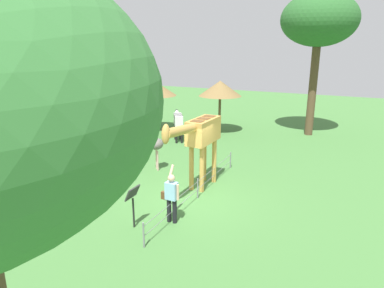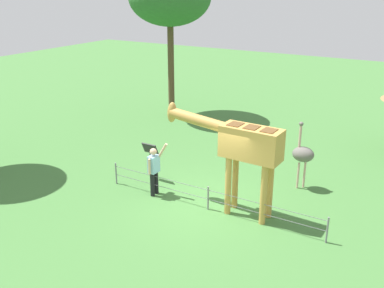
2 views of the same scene
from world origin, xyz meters
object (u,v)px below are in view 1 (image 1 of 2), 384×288
at_px(shade_hut_far, 220,89).
at_px(visitor, 171,195).
at_px(ostrich, 157,144).
at_px(info_sign, 133,198).
at_px(zebra, 178,121).
at_px(tree_west, 319,21).
at_px(shade_hut_aside, 103,96).
at_px(giraffe, 200,136).
at_px(shade_hut_near, 155,89).

bearing_deg(shade_hut_far, visitor, 14.11).
distance_m(ostrich, info_sign, 5.02).
distance_m(zebra, tree_west, 9.77).
xyz_separation_m(ostrich, info_sign, (4.61, 1.98, -0.23)).
relative_size(shade_hut_aside, info_sign, 2.36).
height_order(shade_hut_aside, info_sign, shade_hut_aside).
relative_size(shade_hut_far, shade_hut_aside, 1.04).
xyz_separation_m(giraffe, ostrich, (-1.05, -2.54, -0.92)).
bearing_deg(tree_west, shade_hut_aside, -56.82).
bearing_deg(shade_hut_near, zebra, 56.34).
distance_m(zebra, shade_hut_far, 3.61).
bearing_deg(shade_hut_far, giraffe, 16.50).
bearing_deg(shade_hut_near, ostrich, 31.66).
bearing_deg(visitor, shade_hut_far, -165.89).
relative_size(tree_west, info_sign, 6.22).
relative_size(visitor, shade_hut_aside, 0.57).
height_order(shade_hut_far, info_sign, shade_hut_far).
bearing_deg(ostrich, shade_hut_aside, -118.36).
distance_m(shade_hut_far, tree_west, 6.72).
distance_m(giraffe, visitor, 3.04).
xyz_separation_m(shade_hut_far, info_sign, (12.18, 1.99, -1.80)).
distance_m(ostrich, shade_hut_near, 7.54).
bearing_deg(info_sign, giraffe, 170.99).
xyz_separation_m(giraffe, shade_hut_near, (-7.34, -6.42, 0.58)).
height_order(ostrich, shade_hut_near, shade_hut_near).
height_order(giraffe, visitor, giraffe).
distance_m(giraffe, tree_west, 11.68).
height_order(giraffe, ostrich, giraffe).
height_order(ostrich, shade_hut_aside, shade_hut_aside).
relative_size(visitor, ostrich, 0.79).
distance_m(giraffe, shade_hut_near, 9.77).
height_order(zebra, shade_hut_near, shade_hut_near).
distance_m(zebra, info_sign, 9.84).
distance_m(giraffe, zebra, 6.97).
bearing_deg(visitor, zebra, -153.39).
bearing_deg(ostrich, zebra, -163.31).
xyz_separation_m(shade_hut_far, shade_hut_aside, (4.84, -5.03, -0.12)).
bearing_deg(visitor, info_sign, -48.45).
xyz_separation_m(visitor, ostrich, (-3.84, -2.85, 0.27)).
xyz_separation_m(ostrich, shade_hut_near, (-6.29, -3.88, 1.50)).
relative_size(visitor, tree_west, 0.22).
relative_size(zebra, shade_hut_near, 0.54).
xyz_separation_m(shade_hut_near, shade_hut_far, (-1.28, 3.86, 0.07)).
height_order(shade_hut_far, shade_hut_aside, shade_hut_far).
bearing_deg(giraffe, shade_hut_far, -163.50).
distance_m(visitor, info_sign, 1.17).
bearing_deg(giraffe, shade_hut_aside, -116.48).
distance_m(visitor, shade_hut_near, 12.28).
height_order(visitor, info_sign, visitor).
relative_size(giraffe, shade_hut_near, 1.18).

